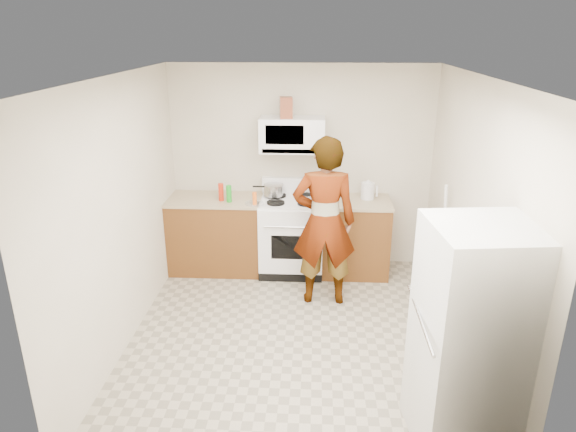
# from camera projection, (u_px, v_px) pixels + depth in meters

# --- Properties ---
(floor) EXTENTS (3.60, 3.60, 0.00)m
(floor) POSITION_uv_depth(u_px,v_px,m) (294.00, 336.00, 5.10)
(floor) COLOR gray
(floor) RESTS_ON ground
(back_wall) EXTENTS (3.20, 0.02, 2.50)m
(back_wall) POSITION_uv_depth(u_px,v_px,m) (301.00, 168.00, 6.34)
(back_wall) COLOR beige
(back_wall) RESTS_ON floor
(right_wall) EXTENTS (0.02, 3.60, 2.50)m
(right_wall) POSITION_uv_depth(u_px,v_px,m) (472.00, 221.00, 4.59)
(right_wall) COLOR beige
(right_wall) RESTS_ON floor
(cabinet_left) EXTENTS (1.12, 0.62, 0.90)m
(cabinet_left) POSITION_uv_depth(u_px,v_px,m) (216.00, 235.00, 6.39)
(cabinet_left) COLOR brown
(cabinet_left) RESTS_ON floor
(counter_left) EXTENTS (1.14, 0.64, 0.03)m
(counter_left) POSITION_uv_depth(u_px,v_px,m) (214.00, 199.00, 6.23)
(counter_left) COLOR tan
(counter_left) RESTS_ON cabinet_left
(cabinet_right) EXTENTS (0.80, 0.62, 0.90)m
(cabinet_right) POSITION_uv_depth(u_px,v_px,m) (355.00, 238.00, 6.30)
(cabinet_right) COLOR brown
(cabinet_right) RESTS_ON floor
(counter_right) EXTENTS (0.82, 0.64, 0.03)m
(counter_right) POSITION_uv_depth(u_px,v_px,m) (357.00, 202.00, 6.14)
(counter_right) COLOR tan
(counter_right) RESTS_ON cabinet_right
(gas_range) EXTENTS (0.76, 0.65, 1.13)m
(gas_range) POSITION_uv_depth(u_px,v_px,m) (292.00, 234.00, 6.32)
(gas_range) COLOR white
(gas_range) RESTS_ON floor
(microwave) EXTENTS (0.76, 0.38, 0.40)m
(microwave) POSITION_uv_depth(u_px,v_px,m) (292.00, 134.00, 6.03)
(microwave) COLOR white
(microwave) RESTS_ON back_wall
(person) EXTENTS (0.70, 0.47, 1.87)m
(person) POSITION_uv_depth(u_px,v_px,m) (324.00, 222.00, 5.46)
(person) COLOR tan
(person) RESTS_ON floor
(fridge) EXTENTS (0.77, 0.77, 1.70)m
(fridge) POSITION_uv_depth(u_px,v_px,m) (472.00, 340.00, 3.54)
(fridge) COLOR silver
(fridge) RESTS_ON floor
(kettle) EXTENTS (0.18, 0.18, 0.20)m
(kettle) POSITION_uv_depth(u_px,v_px,m) (368.00, 191.00, 6.17)
(kettle) COLOR silver
(kettle) RESTS_ON counter_right
(jug) EXTENTS (0.16, 0.16, 0.24)m
(jug) POSITION_uv_depth(u_px,v_px,m) (286.00, 108.00, 5.87)
(jug) COLOR maroon
(jug) RESTS_ON microwave
(saucepan) EXTENTS (0.26, 0.26, 0.13)m
(saucepan) POSITION_uv_depth(u_px,v_px,m) (274.00, 190.00, 6.25)
(saucepan) COLOR #ACACB1
(saucepan) RESTS_ON gas_range
(tray) EXTENTS (0.25, 0.17, 0.05)m
(tray) POSITION_uv_depth(u_px,v_px,m) (308.00, 201.00, 6.07)
(tray) COLOR silver
(tray) RESTS_ON gas_range
(bottle_spray) EXTENTS (0.07, 0.07, 0.21)m
(bottle_spray) POSITION_uv_depth(u_px,v_px,m) (221.00, 192.00, 6.10)
(bottle_spray) COLOR red
(bottle_spray) RESTS_ON counter_left
(bottle_hot_sauce) EXTENTS (0.06, 0.06, 0.15)m
(bottle_hot_sauce) POSITION_uv_depth(u_px,v_px,m) (255.00, 199.00, 5.96)
(bottle_hot_sauce) COLOR orange
(bottle_hot_sauce) RESTS_ON counter_left
(bottle_green_cap) EXTENTS (0.07, 0.07, 0.20)m
(bottle_green_cap) POSITION_uv_depth(u_px,v_px,m) (229.00, 194.00, 6.05)
(bottle_green_cap) COLOR #198E1D
(bottle_green_cap) RESTS_ON counter_left
(pot_lid) EXTENTS (0.23, 0.23, 0.01)m
(pot_lid) POSITION_uv_depth(u_px,v_px,m) (255.00, 203.00, 6.02)
(pot_lid) COLOR white
(pot_lid) RESTS_ON counter_left
(broom) EXTENTS (0.18, 0.27, 1.37)m
(broom) POSITION_uv_depth(u_px,v_px,m) (444.00, 242.00, 5.55)
(broom) COLOR white
(broom) RESTS_ON floor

